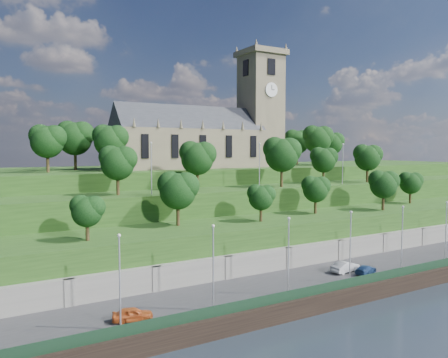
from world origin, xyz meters
TOP-DOWN VIEW (x-y plane):
  - ground at (0.00, 0.00)m, footprint 320.00×320.00m
  - promenade at (0.00, 6.00)m, footprint 160.00×12.00m
  - quay_wall at (0.00, -0.05)m, footprint 160.00×0.50m
  - fence at (0.00, 0.60)m, footprint 160.00×0.10m
  - retaining_wall at (0.00, 11.97)m, footprint 160.00×2.10m
  - embankment_lower at (0.00, 18.00)m, footprint 160.00×12.00m
  - embankment_upper at (0.00, 29.00)m, footprint 160.00×10.00m
  - hilltop at (0.00, 50.00)m, footprint 160.00×32.00m
  - church at (0.79, 45.98)m, footprint 38.60×12.35m
  - trees_lower at (1.53, 18.28)m, footprint 69.17×9.04m
  - trees_upper at (3.46, 28.11)m, footprint 58.49×8.90m
  - trees_hilltop at (2.75, 44.56)m, footprint 72.79×15.79m
  - lamp_posts_promenade at (-2.00, 2.50)m, footprint 60.36×0.36m
  - lamp_posts_upper at (-0.00, 26.00)m, footprint 40.36×0.36m
  - car_left at (-30.38, 3.86)m, footprint 4.27×2.56m
  - car_middle at (0.56, 5.79)m, footprint 4.68×2.07m
  - car_right at (2.39, 3.83)m, footprint 4.39×2.83m

SIDE VIEW (x-z plane):
  - ground at x=0.00m, z-range 0.00..0.00m
  - promenade at x=0.00m, z-range 0.00..2.00m
  - quay_wall at x=0.00m, z-range 0.00..2.20m
  - retaining_wall at x=0.00m, z-range 0.00..5.00m
  - car_right at x=2.39m, z-range 2.00..3.18m
  - fence at x=0.00m, z-range 2.00..3.20m
  - car_left at x=-30.38m, z-range 2.00..3.36m
  - car_middle at x=0.56m, z-range 2.00..3.49m
  - embankment_lower at x=0.00m, z-range 0.00..8.00m
  - embankment_upper at x=0.00m, z-range 0.00..12.00m
  - lamp_posts_promenade at x=-2.00m, z-range 2.63..11.79m
  - hilltop at x=0.00m, z-range 0.00..15.00m
  - trees_lower at x=1.53m, z-range 8.71..16.57m
  - lamp_posts_upper at x=0.00m, z-range 12.61..20.71m
  - trees_upper at x=3.46m, z-range 13.02..22.25m
  - trees_hilltop at x=2.75m, z-range 16.23..25.84m
  - church at x=0.79m, z-range 8.72..36.32m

